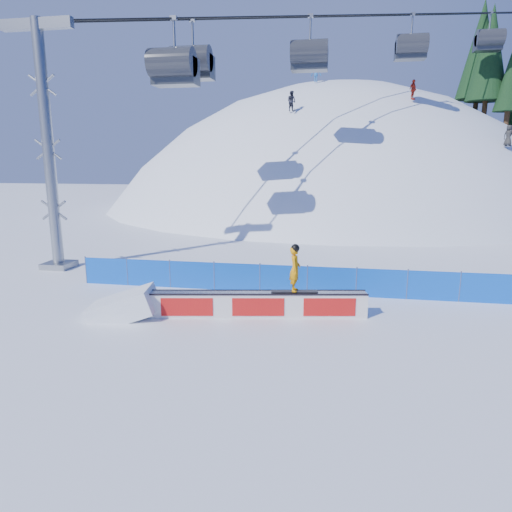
# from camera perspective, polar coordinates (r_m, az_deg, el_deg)

# --- Properties ---
(ground) EXTENTS (160.00, 160.00, 0.00)m
(ground) POSITION_cam_1_polar(r_m,az_deg,el_deg) (15.01, 9.13, -9.85)
(ground) COLOR white
(ground) RESTS_ON ground
(snow_hill) EXTENTS (64.00, 64.00, 64.00)m
(snow_hill) POSITION_cam_1_polar(r_m,az_deg,el_deg) (60.70, 9.25, -10.90)
(snow_hill) COLOR silver
(snow_hill) RESTS_ON ground
(safety_fence) EXTENTS (22.05, 0.05, 1.30)m
(safety_fence) POSITION_cam_1_polar(r_m,az_deg,el_deg) (19.09, 9.43, -3.14)
(safety_fence) COLOR blue
(safety_fence) RESTS_ON ground
(chairlift) EXTENTS (40.80, 41.70, 22.00)m
(chairlift) POSITION_cam_1_polar(r_m,az_deg,el_deg) (43.19, 17.74, 26.78)
(chairlift) COLOR gray
(chairlift) RESTS_ON ground
(rail_box) EXTENTS (7.73, 1.85, 0.93)m
(rail_box) POSITION_cam_1_polar(r_m,az_deg,el_deg) (16.40, 0.27, -6.06)
(rail_box) COLOR silver
(rail_box) RESTS_ON ground
(snow_ramp) EXTENTS (2.66, 1.91, 1.52)m
(snow_ramp) POSITION_cam_1_polar(r_m,az_deg,el_deg) (17.23, -16.18, -7.25)
(snow_ramp) COLOR white
(snow_ramp) RESTS_ON ground
(snowboarder) EXTENTS (1.68, 0.59, 1.73)m
(snowboarder) POSITION_cam_1_polar(r_m,az_deg,el_deg) (16.09, 4.89, -1.57)
(snowboarder) COLOR black
(snowboarder) RESTS_ON rail_box
(distant_skiers) EXTENTS (18.31, 9.49, 8.17)m
(distant_skiers) POSITION_cam_1_polar(r_m,az_deg,el_deg) (43.84, 13.59, 18.96)
(distant_skiers) COLOR black
(distant_skiers) RESTS_ON ground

